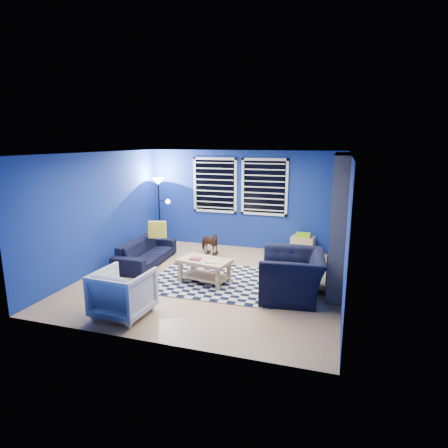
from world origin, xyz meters
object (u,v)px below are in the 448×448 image
(armchair_bent, at_px, (123,293))
(coffee_table, at_px, (205,266))
(cabinet, at_px, (303,245))
(rocking_horse, at_px, (209,243))
(floor_lamp, at_px, (159,191))
(armchair_big, at_px, (292,275))
(tv, at_px, (344,201))
(sofa, at_px, (146,252))

(armchair_bent, height_order, coffee_table, armchair_bent)
(cabinet, bearing_deg, rocking_horse, -152.48)
(coffee_table, relative_size, floor_lamp, 0.61)
(armchair_big, bearing_deg, coffee_table, -102.36)
(tv, xyz_separation_m, rocking_horse, (-3.00, -0.55, -1.07))
(sofa, distance_m, coffee_table, 1.81)
(tv, distance_m, coffee_table, 3.49)
(armchair_bent, xyz_separation_m, cabinet, (2.38, 4.14, -0.14))
(tv, height_order, armchair_bent, tv)
(sofa, xyz_separation_m, cabinet, (3.31, 1.74, -0.03))
(tv, height_order, cabinet, tv)
(tv, xyz_separation_m, floor_lamp, (-4.58, 0.02, 0.06))
(sofa, bearing_deg, coffee_table, -115.38)
(armchair_bent, relative_size, floor_lamp, 0.47)
(armchair_big, bearing_deg, rocking_horse, -136.04)
(armchair_bent, height_order, rocking_horse, armchair_bent)
(coffee_table, relative_size, cabinet, 1.86)
(floor_lamp, bearing_deg, cabinet, 3.51)
(armchair_big, distance_m, rocking_horse, 2.85)
(sofa, bearing_deg, floor_lamp, 11.92)
(sofa, height_order, armchair_bent, armchair_bent)
(armchair_big, bearing_deg, tv, 154.49)
(armchair_big, relative_size, rocking_horse, 1.99)
(sofa, bearing_deg, armchair_bent, -161.57)
(coffee_table, bearing_deg, sofa, 157.36)
(coffee_table, bearing_deg, cabinet, 56.05)
(rocking_horse, xyz_separation_m, coffee_table, (0.49, -1.63, 0.01))
(tv, distance_m, armchair_big, 2.68)
(armchair_bent, relative_size, coffee_table, 0.77)
(armchair_bent, relative_size, rocking_horse, 1.34)
(tv, relative_size, armchair_bent, 1.20)
(coffee_table, bearing_deg, tv, 40.99)
(armchair_bent, distance_m, floor_lamp, 4.27)
(floor_lamp, bearing_deg, armchair_bent, -71.29)
(coffee_table, height_order, cabinet, cabinet)
(sofa, bearing_deg, armchair_big, -107.06)
(rocking_horse, height_order, coffee_table, rocking_horse)
(armchair_bent, bearing_deg, tv, -126.66)
(rocking_horse, xyz_separation_m, floor_lamp, (-1.57, 0.57, 1.13))
(cabinet, bearing_deg, sofa, -145.33)
(tv, xyz_separation_m, sofa, (-4.18, -1.49, -1.13))
(sofa, relative_size, armchair_big, 1.50)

